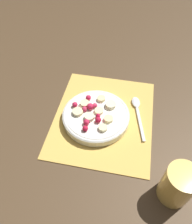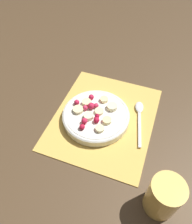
# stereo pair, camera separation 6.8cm
# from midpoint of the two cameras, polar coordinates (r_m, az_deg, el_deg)

# --- Properties ---
(ground_plane) EXTENTS (3.00, 3.00, 0.00)m
(ground_plane) POSITION_cam_midpoint_polar(r_m,az_deg,el_deg) (0.71, 4.83, -1.76)
(ground_plane) COLOR #4C3823
(placemat) EXTENTS (0.37, 0.31, 0.01)m
(placemat) POSITION_cam_midpoint_polar(r_m,az_deg,el_deg) (0.71, 4.84, -1.61)
(placemat) COLOR #E0B251
(placemat) RESTS_ON ground_plane
(fruit_bowl) EXTENTS (0.21, 0.21, 0.05)m
(fruit_bowl) POSITION_cam_midpoint_polar(r_m,az_deg,el_deg) (0.69, 2.76, -1.04)
(fruit_bowl) COLOR silver
(fruit_bowl) RESTS_ON placemat
(spoon) EXTENTS (0.18, 0.06, 0.01)m
(spoon) POSITION_cam_midpoint_polar(r_m,az_deg,el_deg) (0.73, 13.89, -0.55)
(spoon) COLOR silver
(spoon) RESTS_ON placemat
(drinking_glass) EXTENTS (0.08, 0.08, 0.11)m
(drinking_glass) POSITION_cam_midpoint_polar(r_m,az_deg,el_deg) (0.56, 20.77, -20.25)
(drinking_glass) COLOR #F4CC66
(drinking_glass) RESTS_ON ground_plane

